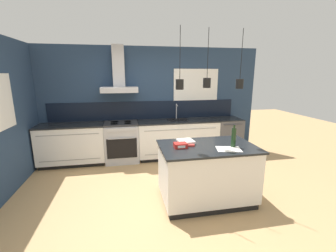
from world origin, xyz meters
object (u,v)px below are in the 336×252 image
at_px(bottle_on_island, 234,137).
at_px(red_supply_box, 180,145).
at_px(oven_range, 122,142).
at_px(dishwasher, 226,136).
at_px(book_stack, 186,142).

distance_m(bottle_on_island, red_supply_box, 0.80).
relative_size(oven_range, dishwasher, 1.00).
xyz_separation_m(dishwasher, book_stack, (-1.56, -1.81, 0.48)).
bearing_deg(bottle_on_island, dishwasher, 66.50).
bearing_deg(oven_range, bottle_on_island, -51.42).
bearing_deg(bottle_on_island, red_supply_box, 171.23).
bearing_deg(red_supply_box, oven_range, 114.16).
bearing_deg(dishwasher, red_supply_box, -130.65).
height_order(oven_range, red_supply_box, red_supply_box).
xyz_separation_m(bottle_on_island, red_supply_box, (-0.78, 0.12, -0.11)).
xyz_separation_m(book_stack, red_supply_box, (-0.14, -0.17, 0.01)).
bearing_deg(book_stack, bottle_on_island, -24.11).
distance_m(bottle_on_island, book_stack, 0.72).
xyz_separation_m(dishwasher, red_supply_box, (-1.70, -1.98, 0.49)).
bearing_deg(red_supply_box, book_stack, 50.75).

